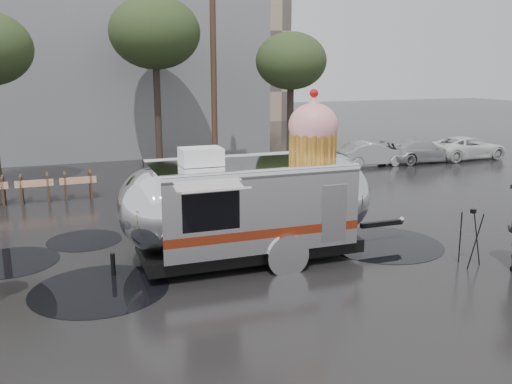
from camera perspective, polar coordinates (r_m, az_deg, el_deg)
name	(u,v)px	position (r m, az deg, el deg)	size (l,w,h in m)	color
ground	(284,277)	(12.86, 3.01, -8.94)	(120.00, 120.00, 0.00)	black
puddles	(217,248)	(14.84, -4.09, -5.88)	(12.47, 7.32, 0.01)	black
grey_building	(58,38)	(34.95, -20.12, 15.00)	(22.00, 12.00, 13.00)	slate
utility_pole	(214,71)	(25.96, -4.48, 12.54)	(1.60, 0.28, 9.00)	#473323
tree_mid	(155,33)	(26.39, -10.62, 16.11)	(4.20, 4.20, 8.03)	#382D26
tree_right	(291,62)	(26.25, 3.70, 13.51)	(3.36, 3.36, 6.42)	#382D26
barricade_row	(35,188)	(21.30, -22.25, 0.42)	(4.30, 0.80, 1.00)	#473323
parked_cars	(401,150)	(28.60, 15.05, 4.33)	(13.20, 1.90, 1.50)	silver
airstream_trailer	(252,201)	(13.59, -0.38, -0.92)	(8.10, 3.09, 4.36)	silver
tripod	(471,233)	(14.32, 21.72, -3.98)	(0.58, 0.58, 1.45)	black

